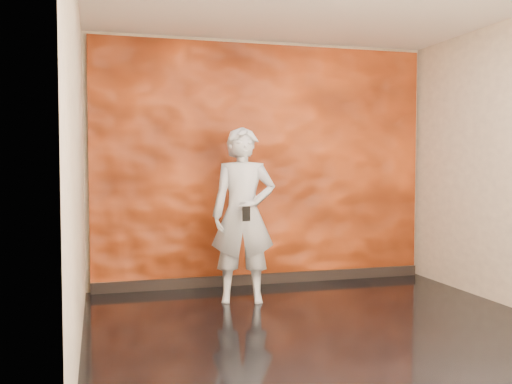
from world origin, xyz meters
name	(u,v)px	position (x,y,z in m)	size (l,w,h in m)	color
room	(331,164)	(0.00, 0.00, 1.40)	(4.02, 4.02, 2.81)	black
feature_wall	(264,165)	(0.00, 1.96, 1.38)	(3.90, 0.06, 2.75)	#E0521B
baseboard	(265,279)	(0.00, 1.92, 0.06)	(3.90, 0.04, 0.12)	black
man	(243,215)	(-0.45, 1.19, 0.88)	(0.64, 0.42, 1.76)	#9FA4AE
phone	(246,214)	(-0.48, 0.93, 0.91)	(0.08, 0.02, 0.14)	black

